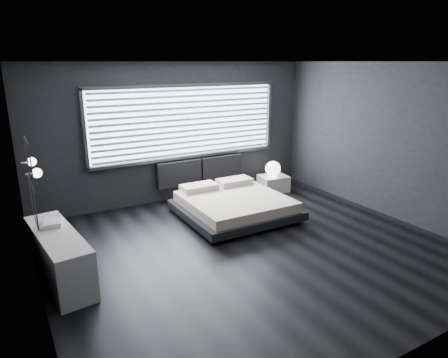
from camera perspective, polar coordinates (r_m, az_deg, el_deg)
room at (r=5.88m, az=4.13°, el=2.64°), size 6.04×6.00×2.80m
window at (r=8.25m, az=-5.24°, el=8.10°), size 4.14×0.09×1.52m
headboard at (r=8.52m, az=-3.36°, el=1.26°), size 1.96×0.16×0.52m
sconce_near at (r=4.94m, az=-25.20°, el=0.78°), size 0.18×0.11×0.11m
sconce_far at (r=5.52m, az=-25.80°, el=2.23°), size 0.18×0.11×0.11m
wall_art_upper at (r=4.29m, az=-26.04°, el=1.96°), size 0.01×0.48×0.48m
wall_art_lower at (r=4.65m, az=-25.58°, el=-2.99°), size 0.01×0.48×0.48m
bed at (r=7.47m, az=1.44°, el=-3.62°), size 1.97×1.88×0.51m
nightstand at (r=9.01m, az=7.06°, el=-0.61°), size 0.65×0.57×0.35m
orb_lamp at (r=8.90m, az=7.00°, el=1.47°), size 0.34×0.34×0.34m
dresser at (r=5.78m, az=-22.48°, el=-10.14°), size 0.66×1.72×0.67m
book_stack at (r=5.90m, az=-23.39°, el=-5.79°), size 0.32×0.38×0.07m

